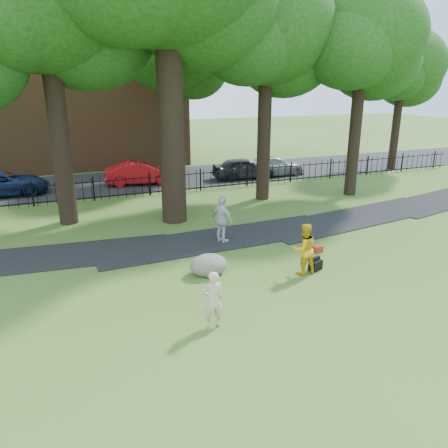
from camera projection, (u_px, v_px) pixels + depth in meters
name	position (u px, v px, depth m)	size (l,w,h in m)	color
ground	(236.00, 282.00, 13.84)	(120.00, 120.00, 0.00)	#3E5F21
footpath	(220.00, 239.00, 17.63)	(36.00, 2.60, 0.03)	black
street	(136.00, 181.00, 27.93)	(80.00, 7.00, 0.02)	black
iron_fence	(149.00, 185.00, 24.22)	(44.00, 0.04, 1.20)	black
brick_building	(54.00, 82.00, 31.66)	(18.00, 8.00, 12.00)	brown
tree_row	(171.00, 31.00, 18.88)	(26.82, 7.96, 12.42)	black
woman	(213.00, 300.00, 11.12)	(0.57, 0.37, 1.56)	#D2B690
man	(304.00, 249.00, 14.24)	(0.84, 0.66, 1.73)	gold
pedestrian	(222.00, 220.00, 17.01)	(1.09, 0.45, 1.86)	silver
boulder	(209.00, 263.00, 14.36)	(1.26, 0.95, 0.74)	#655E54
backpack	(315.00, 265.00, 14.71)	(0.46, 0.29, 0.34)	black
red_bag	(318.00, 249.00, 16.27)	(0.34, 0.22, 0.24)	maroon
red_sedan	(140.00, 173.00, 26.83)	(1.49, 4.27, 1.41)	red
navy_van	(3.00, 184.00, 24.18)	(2.22, 4.81, 1.34)	#0C1C3F
grey_car	(244.00, 168.00, 28.44)	(1.63, 4.05, 1.38)	black
silver_car	(274.00, 166.00, 29.40)	(1.79, 4.39, 1.27)	#95979D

